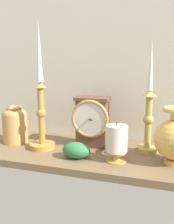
{
  "coord_description": "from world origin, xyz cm",
  "views": [
    {
      "loc": [
        33.17,
        -85.51,
        31.86
      ],
      "look_at": [
        5.5,
        0.0,
        14.0
      ],
      "focal_mm": 41.65,
      "sensor_mm": 36.0,
      "label": 1
    }
  ],
  "objects_px": {
    "candlestick_tall_left": "(149,116)",
    "pillar_candle_front": "(117,142)",
    "mantel_clock": "(92,121)",
    "candlestick_tall_center": "(41,108)",
    "brass_vase_jar": "(16,123)"
  },
  "relations": [
    {
      "from": "candlestick_tall_center",
      "to": "mantel_clock",
      "type": "bearing_deg",
      "value": 25.13
    },
    {
      "from": "candlestick_tall_left",
      "to": "brass_vase_jar",
      "type": "xyz_separation_m",
      "value": [
        -0.51,
        -0.04,
        -0.06
      ]
    },
    {
      "from": "brass_vase_jar",
      "to": "pillar_candle_front",
      "type": "bearing_deg",
      "value": -10.71
    },
    {
      "from": "pillar_candle_front",
      "to": "mantel_clock",
      "type": "bearing_deg",
      "value": 134.13
    },
    {
      "from": "candlestick_tall_center",
      "to": "pillar_candle_front",
      "type": "relative_size",
      "value": 3.46
    },
    {
      "from": "candlestick_tall_center",
      "to": "pillar_candle_front",
      "type": "xyz_separation_m",
      "value": [
        0.29,
        -0.04,
        -0.08
      ]
    },
    {
      "from": "candlestick_tall_left",
      "to": "candlestick_tall_center",
      "type": "bearing_deg",
      "value": -168.37
    },
    {
      "from": "pillar_candle_front",
      "to": "brass_vase_jar",
      "type": "bearing_deg",
      "value": 169.29
    },
    {
      "from": "candlestick_tall_left",
      "to": "brass_vase_jar",
      "type": "distance_m",
      "value": 0.51
    },
    {
      "from": "candlestick_tall_center",
      "to": "brass_vase_jar",
      "type": "bearing_deg",
      "value": 164.33
    },
    {
      "from": "candlestick_tall_left",
      "to": "pillar_candle_front",
      "type": "distance_m",
      "value": 0.16
    },
    {
      "from": "candlestick_tall_left",
      "to": "candlestick_tall_center",
      "type": "xyz_separation_m",
      "value": [
        -0.37,
        -0.08,
        0.02
      ]
    },
    {
      "from": "brass_vase_jar",
      "to": "pillar_candle_front",
      "type": "distance_m",
      "value": 0.43
    },
    {
      "from": "candlestick_tall_left",
      "to": "pillar_candle_front",
      "type": "xyz_separation_m",
      "value": [
        -0.09,
        -0.12,
        -0.06
      ]
    },
    {
      "from": "candlestick_tall_center",
      "to": "pillar_candle_front",
      "type": "bearing_deg",
      "value": -8.32
    }
  ]
}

